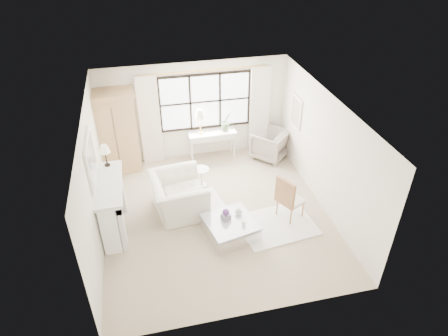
{
  "coord_description": "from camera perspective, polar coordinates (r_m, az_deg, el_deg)",
  "views": [
    {
      "loc": [
        -1.41,
        -6.94,
        5.99
      ],
      "look_at": [
        0.23,
        0.2,
        1.12
      ],
      "focal_mm": 32.0,
      "sensor_mm": 36.0,
      "label": 1
    }
  ],
  "objects": [
    {
      "name": "floor",
      "position": [
        9.27,
        -1.13,
        -6.65
      ],
      "size": [
        5.5,
        5.5,
        0.0
      ],
      "primitive_type": "plane",
      "color": "tan",
      "rests_on": "ground"
    },
    {
      "name": "ceiling",
      "position": [
        7.8,
        -1.35,
        8.66
      ],
      "size": [
        5.5,
        5.5,
        0.0
      ],
      "primitive_type": "plane",
      "rotation": [
        3.14,
        0.0,
        0.0
      ],
      "color": "white",
      "rests_on": "ground"
    },
    {
      "name": "wall_back",
      "position": [
        10.83,
        -4.26,
        8.14
      ],
      "size": [
        5.0,
        0.0,
        5.0
      ],
      "primitive_type": "plane",
      "rotation": [
        1.57,
        0.0,
        0.0
      ],
      "color": "white",
      "rests_on": "ground"
    },
    {
      "name": "wall_front",
      "position": [
        6.4,
        3.98,
        -12.93
      ],
      "size": [
        5.0,
        0.0,
        5.0
      ],
      "primitive_type": "plane",
      "rotation": [
        -1.57,
        0.0,
        0.0
      ],
      "color": "beige",
      "rests_on": "ground"
    },
    {
      "name": "wall_left",
      "position": [
        8.42,
        -18.14,
        -1.76
      ],
      "size": [
        0.0,
        5.5,
        5.5
      ],
      "primitive_type": "plane",
      "rotation": [
        1.57,
        0.0,
        1.57
      ],
      "color": "beige",
      "rests_on": "ground"
    },
    {
      "name": "wall_right",
      "position": [
        9.21,
        14.18,
        2.24
      ],
      "size": [
        0.0,
        5.5,
        5.5
      ],
      "primitive_type": "plane",
      "rotation": [
        1.57,
        0.0,
        -1.57
      ],
      "color": "silver",
      "rests_on": "ground"
    },
    {
      "name": "window_pane",
      "position": [
        10.75,
        -2.7,
        9.47
      ],
      "size": [
        2.4,
        0.02,
        1.5
      ],
      "primitive_type": "cube",
      "color": "silver",
      "rests_on": "wall_back"
    },
    {
      "name": "window_frame",
      "position": [
        10.74,
        -2.69,
        9.45
      ],
      "size": [
        2.5,
        0.04,
        1.5
      ],
      "primitive_type": null,
      "color": "black",
      "rests_on": "wall_back"
    },
    {
      "name": "curtain_rod",
      "position": [
        10.37,
        -2.77,
        13.73
      ],
      "size": [
        3.3,
        0.04,
        0.04
      ],
      "primitive_type": "cylinder",
      "rotation": [
        0.0,
        1.57,
        0.0
      ],
      "color": "gold",
      "rests_on": "wall_back"
    },
    {
      "name": "curtain_left",
      "position": [
        10.7,
        -10.54,
        6.63
      ],
      "size": [
        0.55,
        0.1,
        2.47
      ],
      "primitive_type": "cube",
      "color": "white",
      "rests_on": "ground"
    },
    {
      "name": "curtain_right",
      "position": [
        11.17,
        5.08,
        8.27
      ],
      "size": [
        0.55,
        0.1,
        2.47
      ],
      "primitive_type": "cube",
      "color": "white",
      "rests_on": "ground"
    },
    {
      "name": "fireplace",
      "position": [
        8.8,
        -15.89,
        -5.32
      ],
      "size": [
        0.58,
        1.66,
        1.26
      ],
      "color": "white",
      "rests_on": "ground"
    },
    {
      "name": "mirror_frame",
      "position": [
        8.15,
        -18.52,
        1.08
      ],
      "size": [
        0.05,
        1.15,
        0.95
      ],
      "primitive_type": "cube",
      "color": "white",
      "rests_on": "wall_left"
    },
    {
      "name": "mirror_glass",
      "position": [
        8.15,
        -18.32,
        1.1
      ],
      "size": [
        0.02,
        1.0,
        0.8
      ],
      "primitive_type": "cube",
      "color": "#B6BCC2",
      "rests_on": "wall_left"
    },
    {
      "name": "art_frame",
      "position": [
        10.45,
        10.26,
        7.92
      ],
      "size": [
        0.04,
        0.62,
        0.82
      ],
      "primitive_type": "cube",
      "color": "white",
      "rests_on": "wall_right"
    },
    {
      "name": "art_canvas",
      "position": [
        10.45,
        10.16,
        7.91
      ],
      "size": [
        0.01,
        0.52,
        0.72
      ],
      "primitive_type": "cube",
      "color": "tan",
      "rests_on": "wall_right"
    },
    {
      "name": "mantel_lamp",
      "position": [
        8.79,
        -16.71,
        2.5
      ],
      "size": [
        0.22,
        0.22,
        0.51
      ],
      "color": "black",
      "rests_on": "fireplace"
    },
    {
      "name": "armoire",
      "position": [
        10.55,
        -15.19,
        4.98
      ],
      "size": [
        1.2,
        0.84,
        2.24
      ],
      "rotation": [
        0.0,
        0.0,
        0.13
      ],
      "color": "tan",
      "rests_on": "floor"
    },
    {
      "name": "console_table",
      "position": [
        11.1,
        -1.69,
        3.35
      ],
      "size": [
        1.31,
        0.48,
        0.8
      ],
      "rotation": [
        0.0,
        0.0,
        0.02
      ],
      "color": "white",
      "rests_on": "floor"
    },
    {
      "name": "console_lamp",
      "position": [
        10.62,
        -3.46,
        7.67
      ],
      "size": [
        0.28,
        0.28,
        0.69
      ],
      "color": "#C68D45",
      "rests_on": "console_table"
    },
    {
      "name": "orchid_plant",
      "position": [
        10.86,
        0.3,
        6.66
      ],
      "size": [
        0.36,
        0.33,
        0.53
      ],
      "primitive_type": "imported",
      "rotation": [
        0.0,
        0.0,
        0.41
      ],
      "color": "#586F4A",
      "rests_on": "console_table"
    },
    {
      "name": "side_table",
      "position": [
        9.99,
        -3.24,
        -0.98
      ],
      "size": [
        0.4,
        0.4,
        0.51
      ],
      "color": "white",
      "rests_on": "floor"
    },
    {
      "name": "rug_left",
      "position": [
        9.49,
        -4.74,
        -5.56
      ],
      "size": [
        1.7,
        1.34,
        0.03
      ],
      "primitive_type": "cube",
      "rotation": [
        0.0,
        0.0,
        0.18
      ],
      "color": "white",
      "rests_on": "floor"
    },
    {
      "name": "rug_right",
      "position": [
        9.05,
        7.56,
        -8.05
      ],
      "size": [
        1.76,
        1.4,
        0.03
      ],
      "primitive_type": "cube",
      "rotation": [
        0.0,
        0.0,
        0.12
      ],
      "color": "white",
      "rests_on": "floor"
    },
    {
      "name": "club_armchair",
      "position": [
        9.18,
        -6.5,
        -3.86
      ],
      "size": [
        1.28,
        1.43,
        0.87
      ],
      "primitive_type": "imported",
      "rotation": [
        0.0,
        0.0,
        1.66
      ],
      "color": "silver",
      "rests_on": "floor"
    },
    {
      "name": "wingback_chair",
      "position": [
        11.18,
        6.54,
        3.4
      ],
      "size": [
        1.24,
        1.24,
        0.81
      ],
      "primitive_type": "imported",
      "rotation": [
        0.0,
        0.0,
        -2.37
      ],
      "color": "gray",
      "rests_on": "floor"
    },
    {
      "name": "french_chair",
      "position": [
        9.13,
        9.33,
        -5.4
      ],
      "size": [
        0.65,
        0.65,
        1.08
      ],
      "rotation": [
        0.0,
        0.0,
        2.04
      ],
      "color": "#AE7749",
      "rests_on": "floor"
    },
    {
      "name": "coffee_table",
      "position": [
        8.65,
        0.9,
        -8.58
      ],
      "size": [
        1.2,
        1.2,
        0.38
      ],
      "rotation": [
        0.0,
        0.0,
        0.22
      ],
      "color": "silver",
      "rests_on": "floor"
    },
    {
      "name": "planter_box",
      "position": [
        8.52,
        0.26,
        -7.0
      ],
      "size": [
        0.22,
        0.22,
        0.12
      ],
      "primitive_type": "cube",
      "rotation": [
        0.0,
        0.0,
        0.38
      ],
      "color": "slate",
      "rests_on": "coffee_table"
    },
    {
      "name": "planter_flowers",
      "position": [
        8.44,
        0.26,
        -6.31
      ],
      "size": [
        0.14,
        0.14,
        0.14
      ],
      "primitive_type": "sphere",
      "color": "#5B2E75",
      "rests_on": "planter_box"
    },
    {
      "name": "pillar_candle",
      "position": [
        8.4,
        2.83,
        -7.82
      ],
      "size": [
        0.08,
        0.08,
        0.12
      ],
      "primitive_type": "cylinder",
      "color": "white",
      "rests_on": "coffee_table"
    },
    {
      "name": "coffee_vase",
      "position": [
        8.64,
        2.08,
        -6.2
      ],
      "size": [
        0.2,
        0.2,
        0.17
      ],
      "primitive_type": "imported",
      "rotation": [
        0.0,
        0.0,
        -0.33
      ],
      "color": "silver",
      "rests_on": "coffee_table"
    }
  ]
}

